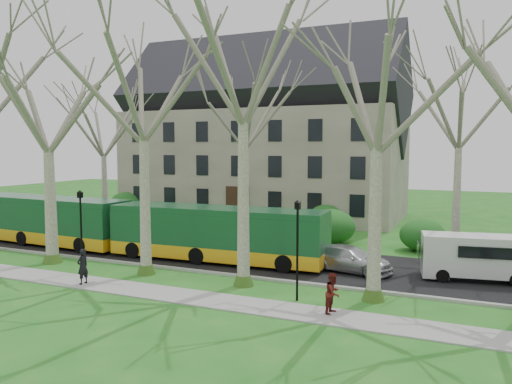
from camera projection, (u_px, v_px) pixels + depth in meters
ground at (190, 280)px, 24.97m from camera, size 120.00×120.00×0.00m
sidewalk at (161, 293)px, 22.69m from camera, size 70.00×2.00×0.06m
road at (237, 257)px, 29.99m from camera, size 80.00×8.00×0.06m
curb at (205, 272)px, 26.33m from camera, size 80.00×0.25×0.14m
building at (264, 132)px, 48.53m from camera, size 26.50×12.20×16.00m
tree_row_verge at (191, 140)px, 24.61m from camera, size 49.00×7.00×14.00m
tree_row_far at (254, 156)px, 35.00m from camera, size 33.00×7.00×12.00m
lamp_row at (178, 233)px, 23.82m from camera, size 36.22×0.22×4.30m
hedges at (231, 218)px, 39.52m from camera, size 30.60×8.60×2.00m
bus_lead at (44, 219)px, 34.10m from camera, size 13.30×3.46×3.29m
bus_follow at (217, 233)px, 28.86m from camera, size 12.99×3.17×3.22m
sedan at (349, 259)px, 26.46m from camera, size 4.88×2.67×1.34m
van_a at (476, 258)px, 24.69m from camera, size 5.36×2.66×2.24m
pedestrian_a at (83, 266)px, 24.02m from camera, size 0.45×0.65×1.72m
pedestrian_b at (333, 293)px, 19.81m from camera, size 0.74×0.88×1.62m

